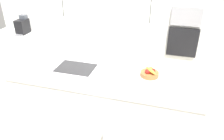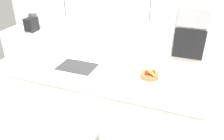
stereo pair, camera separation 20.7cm
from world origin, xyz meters
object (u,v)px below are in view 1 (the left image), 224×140
object	(u,v)px
microwave	(187,16)
oven	(182,42)
fruit_bowl	(150,73)
coffee_machine	(22,26)
chair_near	(82,133)

from	to	relation	value
microwave	oven	bearing A→B (deg)	0.00
fruit_bowl	microwave	xyz separation A→B (m)	(0.42, 1.51, 0.43)
coffee_machine	chair_near	distance (m)	3.16
chair_near	microwave	bearing A→B (deg)	66.53
fruit_bowl	chair_near	world-z (taller)	fruit_bowl
microwave	fruit_bowl	bearing A→B (deg)	-105.60
coffee_machine	oven	xyz separation A→B (m)	(3.33, 0.30, -0.12)
fruit_bowl	coffee_machine	xyz separation A→B (m)	(-2.91, 1.22, 0.05)
fruit_bowl	oven	xyz separation A→B (m)	(0.42, 1.51, -0.07)
fruit_bowl	coffee_machine	size ratio (longest dim) A/B	0.67
microwave	chair_near	size ratio (longest dim) A/B	0.61
oven	chair_near	world-z (taller)	oven
microwave	oven	world-z (taller)	microwave
coffee_machine	oven	world-z (taller)	coffee_machine
coffee_machine	chair_near	xyz separation A→B (m)	(2.26, -2.16, -0.47)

